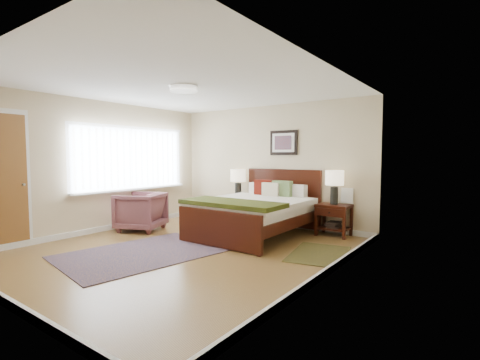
% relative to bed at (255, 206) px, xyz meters
% --- Properties ---
extents(floor, '(5.00, 5.00, 0.00)m').
position_rel_bed_xyz_m(floor, '(-0.35, -1.44, -0.54)').
color(floor, olive).
rests_on(floor, ground).
extents(back_wall, '(4.50, 0.04, 2.50)m').
position_rel_bed_xyz_m(back_wall, '(-0.35, 1.06, 0.71)').
color(back_wall, beige).
rests_on(back_wall, ground).
extents(left_wall, '(0.04, 5.00, 2.50)m').
position_rel_bed_xyz_m(left_wall, '(-2.60, -1.44, 0.71)').
color(left_wall, beige).
rests_on(left_wall, ground).
extents(right_wall, '(0.04, 5.00, 2.50)m').
position_rel_bed_xyz_m(right_wall, '(1.90, -1.44, 0.71)').
color(right_wall, beige).
rests_on(right_wall, ground).
extents(ceiling, '(4.50, 5.00, 0.02)m').
position_rel_bed_xyz_m(ceiling, '(-0.35, -1.44, 1.96)').
color(ceiling, white).
rests_on(ceiling, back_wall).
extents(window, '(0.11, 2.72, 1.32)m').
position_rel_bed_xyz_m(window, '(-2.55, -0.74, 0.84)').
color(window, silver).
rests_on(window, left_wall).
extents(ceil_fixture, '(0.44, 0.44, 0.08)m').
position_rel_bed_xyz_m(ceil_fixture, '(-0.35, -1.44, 1.93)').
color(ceil_fixture, white).
rests_on(ceil_fixture, ceiling).
extents(bed, '(1.78, 2.16, 1.16)m').
position_rel_bed_xyz_m(bed, '(0.00, 0.00, 0.00)').
color(bed, '#371408').
rests_on(bed, ground).
extents(wall_art, '(0.62, 0.05, 0.50)m').
position_rel_bed_xyz_m(wall_art, '(0.00, 1.03, 1.18)').
color(wall_art, black).
rests_on(wall_art, back_wall).
extents(nightstand_left, '(0.46, 0.41, 0.54)m').
position_rel_bed_xyz_m(nightstand_left, '(-1.00, 0.81, -0.11)').
color(nightstand_left, '#371408').
rests_on(nightstand_left, ground).
extents(nightstand_right, '(0.58, 0.44, 0.58)m').
position_rel_bed_xyz_m(nightstand_right, '(1.16, 0.82, -0.18)').
color(nightstand_right, '#371408').
rests_on(nightstand_right, ground).
extents(lamp_left, '(0.33, 0.33, 0.61)m').
position_rel_bed_xyz_m(lamp_left, '(-1.00, 0.83, 0.43)').
color(lamp_left, black).
rests_on(lamp_left, nightstand_left).
extents(lamp_right, '(0.33, 0.33, 0.61)m').
position_rel_bed_xyz_m(lamp_right, '(1.16, 0.83, 0.47)').
color(lamp_right, black).
rests_on(lamp_right, nightstand_right).
extents(armchair, '(1.06, 1.05, 0.74)m').
position_rel_bed_xyz_m(armchair, '(-2.06, -0.94, -0.16)').
color(armchair, brown).
rests_on(armchair, ground).
extents(rug_persian, '(1.97, 2.50, 0.01)m').
position_rel_bed_xyz_m(rug_persian, '(-0.72, -1.98, -0.53)').
color(rug_persian, '#0C133E').
rests_on(rug_persian, ground).
extents(rug_navy, '(1.00, 1.30, 0.01)m').
position_rel_bed_xyz_m(rug_navy, '(1.43, -0.46, -0.53)').
color(rug_navy, black).
rests_on(rug_navy, ground).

